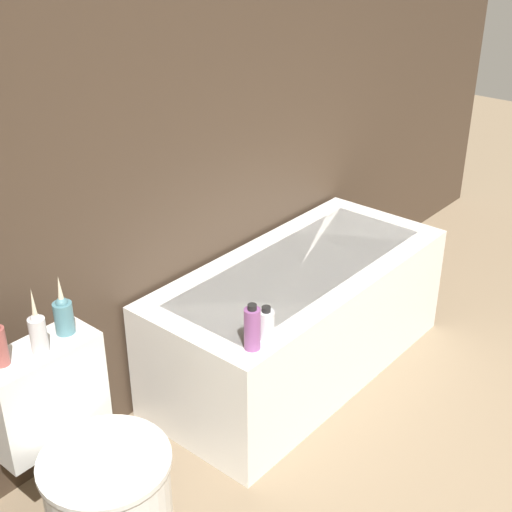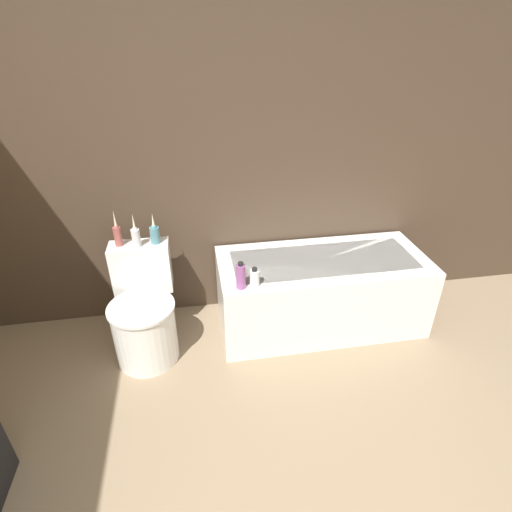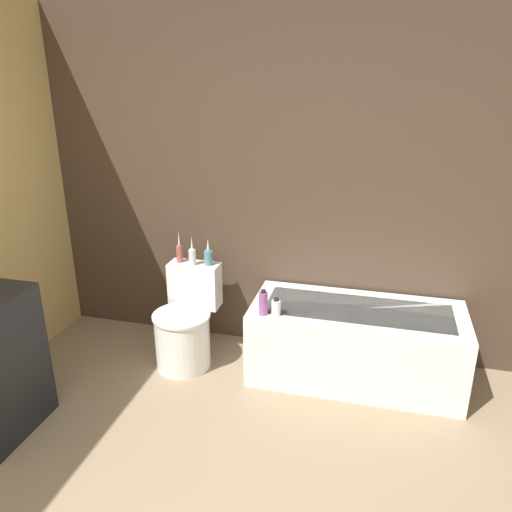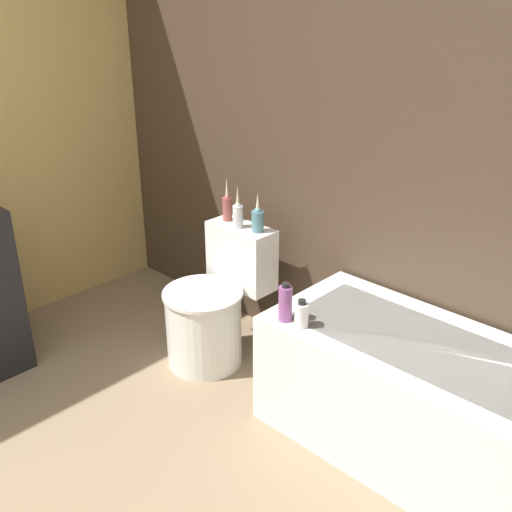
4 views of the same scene
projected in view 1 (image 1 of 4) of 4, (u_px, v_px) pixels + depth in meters
wall_back_tiled at (84, 122)px, 2.47m from camera, size 6.40×0.06×2.60m
bathtub at (299, 317)px, 3.25m from camera, size 1.48×0.65×0.55m
toilet at (94, 478)px, 2.34m from camera, size 0.43×0.59×0.72m
vase_silver at (38, 331)px, 2.22m from camera, size 0.05×0.05×0.23m
vase_bronze at (63, 314)px, 2.32m from camera, size 0.06×0.06×0.21m
shampoo_bottle_tall at (252, 328)px, 2.53m from camera, size 0.06×0.06×0.18m
shampoo_bottle_short at (266, 324)px, 2.61m from camera, size 0.06×0.06×0.13m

